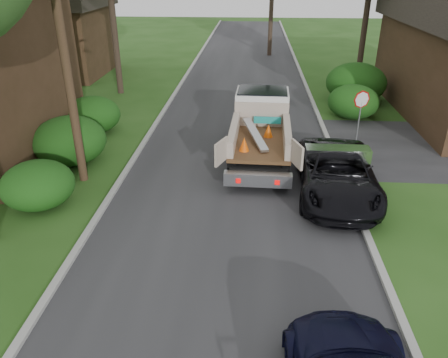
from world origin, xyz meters
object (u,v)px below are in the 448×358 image
Objects in this scene: stop_sign at (361,107)px; house_left_far at (52,29)px; flatbed_truck at (261,123)px; black_pickup at (337,174)px; utility_pole at (61,34)px.

house_left_far is (-18.70, 13.00, 1.27)m from stop_sign.
black_pickup is at bearing -53.07° from flatbed_truck.
stop_sign is at bearing 13.24° from flatbed_truck.
black_pickup is (2.57, -3.66, -0.51)m from flatbed_truck.
stop_sign is at bearing -34.81° from house_left_far.
stop_sign is 4.88m from black_pickup.
house_left_far is at bearing 145.19° from stop_sign.
house_left_far is 20.14m from flatbed_truck.
black_pickup is (9.08, -0.48, -4.41)m from utility_pole.
utility_pole is 8.22m from flatbed_truck.
flatbed_truck is at bearing 26.03° from utility_pole.
utility_pole is 10.10m from black_pickup.
flatbed_truck is (-4.17, -0.84, -0.50)m from stop_sign.
stop_sign is 0.25× the size of utility_pole.
utility_pole is 1.81× the size of black_pickup.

